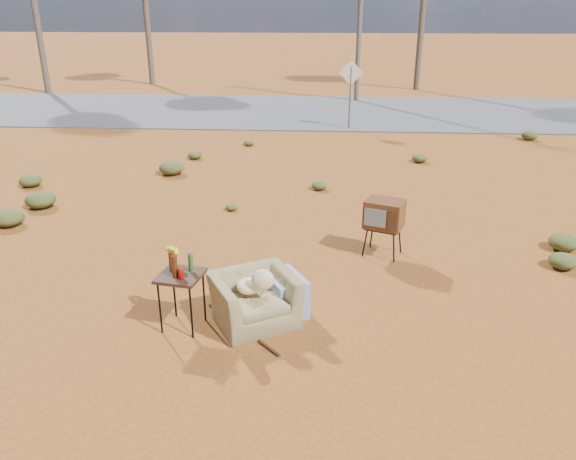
{
  "coord_description": "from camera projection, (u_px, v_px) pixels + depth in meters",
  "views": [
    {
      "loc": [
        0.67,
        -6.47,
        3.94
      ],
      "look_at": [
        0.18,
        1.16,
        0.8
      ],
      "focal_mm": 35.0,
      "sensor_mm": 36.0,
      "label": 1
    }
  ],
  "objects": [
    {
      "name": "ground",
      "position": [
        269.0,
        318.0,
        7.51
      ],
      "size": [
        140.0,
        140.0,
        0.0
      ],
      "primitive_type": "plane",
      "color": "#97551E",
      "rests_on": "ground"
    },
    {
      "name": "highway",
      "position": [
        306.0,
        111.0,
        21.35
      ],
      "size": [
        140.0,
        7.0,
        0.04
      ],
      "primitive_type": "cube",
      "color": "#565659",
      "rests_on": "ground"
    },
    {
      "name": "armchair",
      "position": [
        260.0,
        292.0,
        7.3
      ],
      "size": [
        1.34,
        1.26,
        0.9
      ],
      "rotation": [
        0.0,
        0.0,
        0.5
      ],
      "color": "olive",
      "rests_on": "ground"
    },
    {
      "name": "tv_unit",
      "position": [
        384.0,
        215.0,
        9.11
      ],
      "size": [
        0.72,
        0.66,
        0.96
      ],
      "rotation": [
        0.0,
        0.0,
        -0.38
      ],
      "color": "black",
      "rests_on": "ground"
    },
    {
      "name": "side_table",
      "position": [
        178.0,
        271.0,
        7.05
      ],
      "size": [
        0.62,
        0.62,
        1.06
      ],
      "rotation": [
        0.0,
        0.0,
        -0.18
      ],
      "color": "#382114",
      "rests_on": "ground"
    },
    {
      "name": "rusty_bar",
      "position": [
        242.0,
        328.0,
        7.23
      ],
      "size": [
        1.09,
        1.17,
        0.04
      ],
      "primitive_type": "cylinder",
      "rotation": [
        0.0,
        1.57,
        -0.82
      ],
      "color": "#472612",
      "rests_on": "ground"
    },
    {
      "name": "road_sign",
      "position": [
        351.0,
        82.0,
        17.93
      ],
      "size": [
        0.78,
        0.06,
        2.19
      ],
      "color": "brown",
      "rests_on": "ground"
    },
    {
      "name": "scrub_patch",
      "position": [
        249.0,
        199.0,
        11.58
      ],
      "size": [
        17.49,
        8.07,
        0.33
      ],
      "color": "#464B21",
      "rests_on": "ground"
    }
  ]
}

